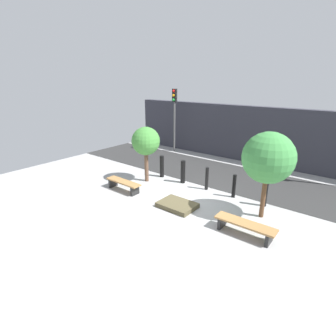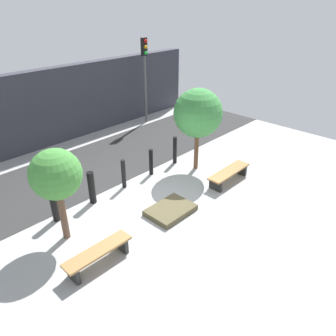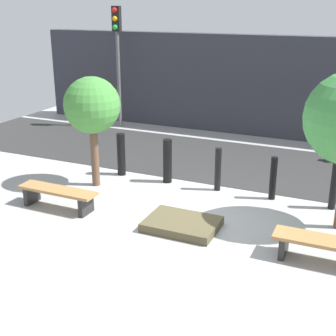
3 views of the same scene
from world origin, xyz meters
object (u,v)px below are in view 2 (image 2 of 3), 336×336
object	(u,v)px
bollard_far_right	(175,150)
bollard_far_left	(54,205)
traffic_light_mid_west	(145,66)
bench_right	(229,174)
planter_bed	(170,210)
bollard_left	(92,188)
bollard_right	(151,162)
bollard_center	(124,174)
tree_behind_right_bench	(198,113)
tree_behind_left_bench	(56,175)
bench_left	(98,254)

from	to	relation	value
bollard_far_right	bollard_far_left	bearing A→B (deg)	180.00
bollard_far_right	traffic_light_mid_west	bearing A→B (deg)	59.81
bench_right	planter_bed	bearing A→B (deg)	175.37
bollard_left	traffic_light_mid_west	xyz separation A→B (m)	(6.14, 4.13, 2.21)
bollard_right	traffic_light_mid_west	bearing A→B (deg)	48.54
bollard_right	bollard_center	bearing A→B (deg)	180.00
bollard_center	bollard_far_right	size ratio (longest dim) A/B	0.94
traffic_light_mid_west	bench_right	bearing A→B (deg)	-108.91
tree_behind_right_bench	bollard_right	xyz separation A→B (m)	(-1.44, 0.86, -1.63)
planter_bed	bollard_left	world-z (taller)	bollard_left
bollard_far_left	traffic_light_mid_west	world-z (taller)	traffic_light_mid_west
planter_bed	bollard_left	distance (m)	2.49
traffic_light_mid_west	bollard_center	bearing A→B (deg)	-139.84
bench_right	bollard_right	world-z (taller)	bollard_right
planter_bed	tree_behind_left_bench	distance (m)	3.46
bollard_center	bollard_right	xyz separation A→B (m)	(1.25, 0.00, -0.02)
bench_left	bollard_far_left	bearing A→B (deg)	85.45
bench_left	traffic_light_mid_west	size ratio (longest dim) A/B	0.43
bollard_left	bollard_center	bearing A→B (deg)	0.00
bollard_far_left	bollard_center	distance (m)	2.49
tree_behind_right_bench	bollard_far_left	distance (m)	5.49
tree_behind_left_bench	traffic_light_mid_west	size ratio (longest dim) A/B	0.64
bollard_center	bollard_left	bearing A→B (deg)	180.00
bollard_center	bollard_far_right	world-z (taller)	bollard_far_right
planter_bed	bollard_center	bearing A→B (deg)	90.00
bollard_left	bollard_center	size ratio (longest dim) A/B	1.05
bollard_right	tree_behind_left_bench	bearing A→B (deg)	-167.66
planter_bed	tree_behind_left_bench	xyz separation A→B (m)	(-2.69, 1.24, 1.79)
bollard_left	bollard_far_right	xyz separation A→B (m)	(3.74, 0.00, 0.00)
bench_left	bench_right	world-z (taller)	bench_left
bench_right	bollard_far_left	bearing A→B (deg)	155.64
tree_behind_left_bench	tree_behind_right_bench	xyz separation A→B (m)	(5.38, 0.00, 0.24)
bollard_right	planter_bed	bearing A→B (deg)	-120.62
bollard_left	bollard_center	distance (m)	1.25
tree_behind_right_bench	bollard_right	distance (m)	2.34
planter_bed	tree_behind_right_bench	size ratio (longest dim) A/B	0.46
bollard_far_left	bollard_right	distance (m)	3.74
bench_right	tree_behind_right_bench	distance (m)	2.31
planter_bed	tree_behind_left_bench	size ratio (longest dim) A/B	0.53
bollard_right	traffic_light_mid_west	world-z (taller)	traffic_light_mid_west
bollard_right	bollard_left	bearing A→B (deg)	180.00
bench_right	bollard_far_right	bearing A→B (deg)	94.55
bollard_left	planter_bed	bearing A→B (deg)	-59.38
tree_behind_left_bench	bollard_far_right	size ratio (longest dim) A/B	2.39
bollard_center	bollard_right	distance (m)	1.25
planter_bed	traffic_light_mid_west	xyz separation A→B (m)	(4.90, 6.24, 2.65)
bench_left	bollard_left	world-z (taller)	bollard_left
tree_behind_left_bench	bollard_far_left	world-z (taller)	tree_behind_left_bench
bollard_far_left	bollard_right	world-z (taller)	bollard_far_left
bench_left	bollard_right	xyz separation A→B (m)	(3.94, 2.30, 0.16)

